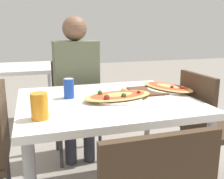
{
  "coord_description": "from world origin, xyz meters",
  "views": [
    {
      "loc": [
        -0.44,
        -1.52,
        1.16
      ],
      "look_at": [
        0.03,
        -0.01,
        0.79
      ],
      "focal_mm": 42.0,
      "sensor_mm": 36.0,
      "label": 1
    }
  ],
  "objects_px": {
    "chair_far_seated": "(75,101)",
    "soda_can": "(69,88)",
    "pizza_second": "(167,88)",
    "dining_table": "(107,110)",
    "drink_glass": "(40,106)",
    "chair_side_right": "(209,124)",
    "person_seated": "(76,78)",
    "pizza_main": "(118,96)"
  },
  "relations": [
    {
      "from": "chair_far_seated",
      "to": "soda_can",
      "type": "relative_size",
      "value": 6.94
    },
    {
      "from": "chair_far_seated",
      "to": "pizza_second",
      "type": "xyz_separation_m",
      "value": [
        0.55,
        -0.69,
        0.24
      ]
    },
    {
      "from": "dining_table",
      "to": "soda_can",
      "type": "distance_m",
      "value": 0.27
    },
    {
      "from": "soda_can",
      "to": "drink_glass",
      "type": "distance_m",
      "value": 0.4
    },
    {
      "from": "chair_far_seated",
      "to": "dining_table",
      "type": "bearing_deg",
      "value": 95.34
    },
    {
      "from": "dining_table",
      "to": "soda_can",
      "type": "xyz_separation_m",
      "value": [
        -0.22,
        0.09,
        0.14
      ]
    },
    {
      "from": "pizza_second",
      "to": "dining_table",
      "type": "bearing_deg",
      "value": -168.71
    },
    {
      "from": "dining_table",
      "to": "chair_far_seated",
      "type": "xyz_separation_m",
      "value": [
        -0.07,
        0.78,
        -0.15
      ]
    },
    {
      "from": "chair_far_seated",
      "to": "soda_can",
      "type": "bearing_deg",
      "value": 78.02
    },
    {
      "from": "pizza_second",
      "to": "chair_far_seated",
      "type": "bearing_deg",
      "value": 128.83
    },
    {
      "from": "chair_far_seated",
      "to": "chair_side_right",
      "type": "height_order",
      "value": "same"
    },
    {
      "from": "drink_glass",
      "to": "pizza_second",
      "type": "relative_size",
      "value": 0.28
    },
    {
      "from": "chair_far_seated",
      "to": "person_seated",
      "type": "relative_size",
      "value": 0.69
    },
    {
      "from": "person_seated",
      "to": "chair_far_seated",
      "type": "bearing_deg",
      "value": -90.0
    },
    {
      "from": "chair_far_seated",
      "to": "chair_side_right",
      "type": "relative_size",
      "value": 1.0
    },
    {
      "from": "person_seated",
      "to": "dining_table",
      "type": "bearing_deg",
      "value": 96.2
    },
    {
      "from": "chair_far_seated",
      "to": "chair_side_right",
      "type": "xyz_separation_m",
      "value": [
        0.8,
        -0.85,
        0.0
      ]
    },
    {
      "from": "chair_side_right",
      "to": "soda_can",
      "type": "height_order",
      "value": "chair_side_right"
    },
    {
      "from": "chair_far_seated",
      "to": "chair_side_right",
      "type": "bearing_deg",
      "value": 133.14
    },
    {
      "from": "chair_side_right",
      "to": "drink_glass",
      "type": "bearing_deg",
      "value": -80.68
    },
    {
      "from": "drink_glass",
      "to": "chair_far_seated",
      "type": "bearing_deg",
      "value": 71.99
    },
    {
      "from": "person_seated",
      "to": "drink_glass",
      "type": "relative_size",
      "value": 9.68
    },
    {
      "from": "drink_glass",
      "to": "pizza_second",
      "type": "xyz_separation_m",
      "value": [
        0.89,
        0.35,
        -0.05
      ]
    },
    {
      "from": "person_seated",
      "to": "chair_side_right",
      "type": "bearing_deg",
      "value": 137.06
    },
    {
      "from": "soda_can",
      "to": "chair_side_right",
      "type": "bearing_deg",
      "value": -9.86
    },
    {
      "from": "dining_table",
      "to": "pizza_main",
      "type": "distance_m",
      "value": 0.12
    },
    {
      "from": "person_seated",
      "to": "drink_glass",
      "type": "distance_m",
      "value": 0.99
    },
    {
      "from": "dining_table",
      "to": "drink_glass",
      "type": "height_order",
      "value": "drink_glass"
    },
    {
      "from": "person_seated",
      "to": "pizza_second",
      "type": "distance_m",
      "value": 0.8
    },
    {
      "from": "chair_side_right",
      "to": "pizza_second",
      "type": "distance_m",
      "value": 0.39
    },
    {
      "from": "chair_side_right",
      "to": "pizza_second",
      "type": "bearing_deg",
      "value": -124.08
    },
    {
      "from": "pizza_main",
      "to": "pizza_second",
      "type": "height_order",
      "value": "pizza_main"
    },
    {
      "from": "soda_can",
      "to": "drink_glass",
      "type": "xyz_separation_m",
      "value": [
        -0.19,
        -0.35,
        0.0
      ]
    },
    {
      "from": "chair_far_seated",
      "to": "drink_glass",
      "type": "xyz_separation_m",
      "value": [
        -0.34,
        -1.04,
        0.29
      ]
    },
    {
      "from": "person_seated",
      "to": "soda_can",
      "type": "height_order",
      "value": "person_seated"
    },
    {
      "from": "soda_can",
      "to": "drink_glass",
      "type": "relative_size",
      "value": 0.96
    },
    {
      "from": "chair_far_seated",
      "to": "pizza_main",
      "type": "height_order",
      "value": "chair_far_seated"
    },
    {
      "from": "chair_side_right",
      "to": "pizza_main",
      "type": "height_order",
      "value": "chair_side_right"
    },
    {
      "from": "pizza_second",
      "to": "drink_glass",
      "type": "bearing_deg",
      "value": -158.29
    },
    {
      "from": "chair_far_seated",
      "to": "pizza_second",
      "type": "distance_m",
      "value": 0.91
    },
    {
      "from": "chair_far_seated",
      "to": "soda_can",
      "type": "height_order",
      "value": "chair_far_seated"
    },
    {
      "from": "dining_table",
      "to": "pizza_second",
      "type": "xyz_separation_m",
      "value": [
        0.48,
        0.1,
        0.09
      ]
    }
  ]
}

